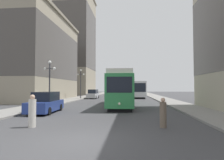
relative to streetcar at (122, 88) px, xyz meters
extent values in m
plane|color=#424244|center=(-1.16, -15.94, -2.10)|extent=(200.00, 200.00, 0.00)
cube|color=gray|center=(-9.39, 24.06, -2.03)|extent=(3.34, 120.00, 0.15)
cube|color=gray|center=(7.07, 24.06, -2.03)|extent=(3.34, 120.00, 0.15)
cube|color=black|center=(0.00, 0.01, -1.93)|extent=(2.22, 12.74, 0.35)
cube|color=#2D8447|center=(0.00, 0.01, -0.20)|extent=(2.61, 13.85, 3.10)
cube|color=black|center=(0.00, 0.01, 0.50)|extent=(2.64, 13.29, 1.08)
cube|color=silver|center=(0.00, 0.01, 1.57)|extent=(2.40, 13.57, 0.44)
cube|color=black|center=(0.00, -6.89, 0.34)|extent=(2.21, 0.08, 1.40)
sphere|color=#F2EACC|center=(0.00, -6.96, -1.30)|extent=(0.24, 0.24, 0.24)
cube|color=black|center=(2.86, 19.63, -1.93)|extent=(2.22, 10.92, 0.35)
cube|color=silver|center=(2.86, 19.63, -0.20)|extent=(2.61, 11.87, 3.10)
cube|color=black|center=(2.86, 19.63, 0.34)|extent=(2.64, 11.39, 1.30)
cube|color=black|center=(2.83, 13.72, 0.11)|extent=(2.30, 0.09, 1.71)
cylinder|color=black|center=(-7.19, -8.83, -1.78)|extent=(0.21, 0.65, 0.64)
cylinder|color=black|center=(-7.35, -5.80, -1.78)|extent=(0.21, 0.65, 0.64)
cylinder|color=black|center=(-5.48, -8.74, -1.78)|extent=(0.21, 0.65, 0.64)
cylinder|color=black|center=(-5.65, -5.71, -1.78)|extent=(0.21, 0.65, 0.64)
cube|color=navy|center=(-6.42, -7.27, -1.50)|extent=(2.06, 4.99, 0.84)
cube|color=black|center=(-6.42, -7.15, -0.68)|extent=(1.73, 2.78, 0.80)
cylinder|color=black|center=(-7.31, 13.69, -1.78)|extent=(0.20, 0.65, 0.64)
cylinder|color=black|center=(-7.23, 16.45, -1.78)|extent=(0.20, 0.65, 0.64)
cylinder|color=black|center=(-5.61, 13.64, -1.78)|extent=(0.20, 0.65, 0.64)
cylinder|color=black|center=(-5.52, 16.40, -1.78)|extent=(0.20, 0.65, 0.64)
cube|color=#B2B2B7|center=(-6.42, 15.05, -1.50)|extent=(1.94, 4.52, 0.84)
cube|color=black|center=(-6.41, 15.16, -0.68)|extent=(1.66, 2.50, 0.80)
cylinder|color=beige|center=(-4.50, -13.36, -1.33)|extent=(0.40, 0.40, 1.54)
sphere|color=tan|center=(-4.50, -13.36, -0.44)|extent=(0.28, 0.28, 0.28)
cylinder|color=#6B5B4C|center=(2.70, -12.80, -1.40)|extent=(0.37, 0.37, 1.40)
sphere|color=tan|center=(2.70, -12.80, -0.59)|extent=(0.25, 0.25, 0.25)
cylinder|color=#333338|center=(-8.32, -1.96, 0.46)|extent=(0.16, 0.16, 4.83)
sphere|color=white|center=(-8.32, -1.96, 3.04)|extent=(0.36, 0.36, 0.36)
sphere|color=white|center=(-8.87, -1.96, 2.30)|extent=(0.31, 0.31, 0.31)
sphere|color=white|center=(-7.77, -1.96, 2.30)|extent=(0.31, 0.31, 0.31)
cube|color=#333338|center=(-8.32, -1.96, 2.30)|extent=(1.10, 0.06, 0.06)
cylinder|color=#333338|center=(-8.32, 12.57, 0.63)|extent=(0.16, 0.16, 5.17)
sphere|color=white|center=(-8.32, 12.57, 3.38)|extent=(0.36, 0.36, 0.36)
sphere|color=white|center=(-8.87, 12.57, 2.60)|extent=(0.31, 0.31, 0.31)
sphere|color=white|center=(-7.77, 12.57, 2.60)|extent=(0.31, 0.31, 0.31)
cube|color=#333338|center=(-8.32, 12.57, 2.60)|extent=(1.10, 0.06, 0.06)
cube|color=gray|center=(-16.10, 36.98, 13.76)|extent=(10.09, 15.59, 31.73)
cube|color=#494440|center=(-16.10, 36.98, 15.35)|extent=(10.13, 15.63, 19.04)
cube|color=gray|center=(-17.96, 10.01, 5.26)|extent=(13.79, 20.13, 14.72)
cube|color=#494440|center=(-17.96, 10.01, 6.00)|extent=(13.83, 20.17, 8.83)
cube|color=gray|center=(-17.96, 10.01, 12.87)|extent=(14.39, 20.73, 0.50)
camera|label=1|loc=(0.86, -23.79, 0.09)|focal=31.35mm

